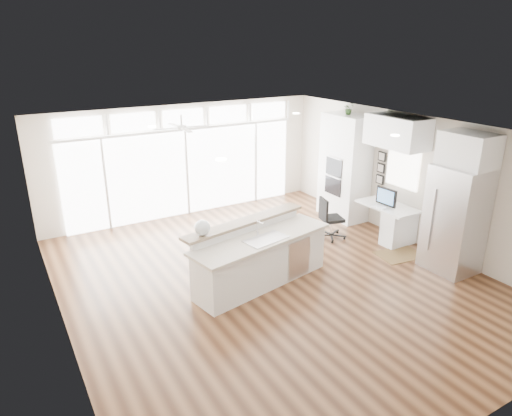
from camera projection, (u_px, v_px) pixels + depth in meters
floor at (272, 279)px, 8.32m from camera, size 7.00×8.00×0.02m
ceiling at (274, 132)px, 7.39m from camera, size 7.00×8.00×0.02m
wall_back at (185, 160)px, 11.09m from camera, size 7.00×0.04×2.70m
wall_front at (485, 328)px, 4.62m from camera, size 7.00×0.04×2.70m
wall_left at (56, 255)px, 6.19m from camera, size 0.04×8.00×2.70m
wall_right at (414, 180)px, 9.52m from camera, size 0.04×8.00×2.70m
glass_wall at (186, 173)px, 11.14m from camera, size 5.80×0.06×2.08m
transom_row at (183, 118)px, 10.68m from camera, size 5.90×0.06×0.40m
desk_window at (403, 168)px, 9.67m from camera, size 0.04×0.85×0.85m
ceiling_fan at (181, 123)px, 9.49m from camera, size 1.16×1.16×0.32m
recessed_lights at (268, 131)px, 7.55m from camera, size 3.40×3.00×0.02m
oven_cabinet at (345, 167)px, 10.85m from camera, size 0.64×1.20×2.50m
desk_nook at (386, 222)px, 9.92m from camera, size 0.72×1.30×0.76m
upper_cabinets at (397, 132)px, 9.26m from camera, size 0.64×1.30×0.64m
refrigerator at (455, 220)px, 8.36m from camera, size 0.76×0.90×2.00m
fridge_cabinet at (469, 150)px, 7.94m from camera, size 0.64×0.90×0.60m
framed_photos at (381, 168)px, 10.23m from camera, size 0.06×0.22×0.80m
kitchen_island at (262, 256)px, 8.01m from camera, size 2.85×1.52×1.07m
rug at (399, 255)px, 9.24m from camera, size 0.96×0.75×0.01m
office_chair at (332, 218)px, 9.90m from camera, size 0.57×0.55×0.92m
fishbowl at (202, 228)px, 7.47m from camera, size 0.32×0.32×0.26m
monitor at (386, 197)px, 9.68m from camera, size 0.12×0.52×0.43m
keyboard at (380, 207)px, 9.67m from camera, size 0.12×0.30×0.01m
potted_plant at (349, 110)px, 10.38m from camera, size 0.25×0.28×0.21m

